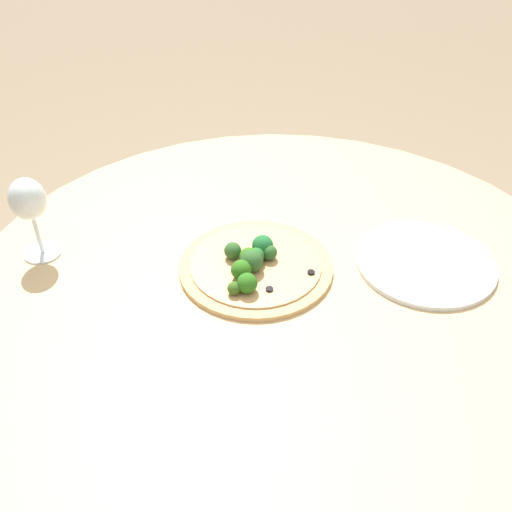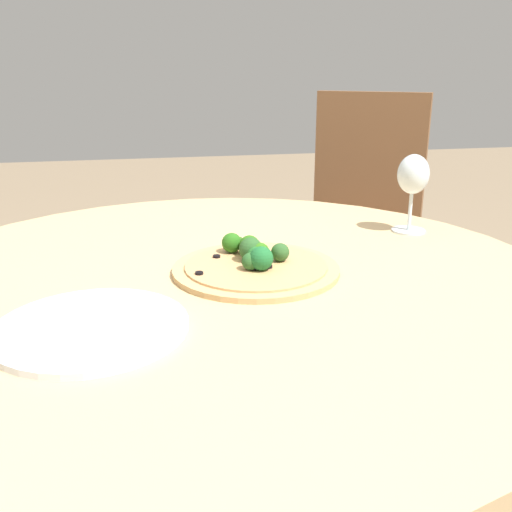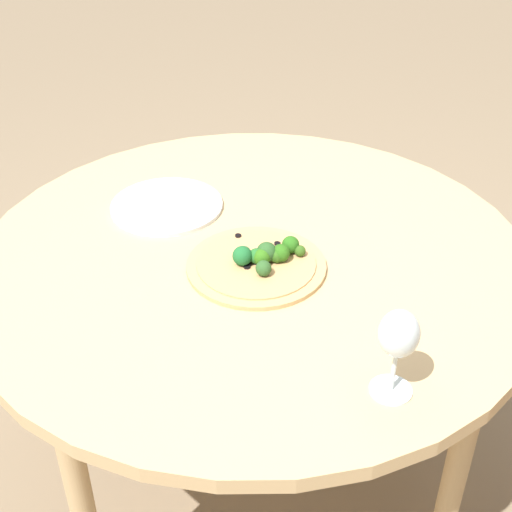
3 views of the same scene
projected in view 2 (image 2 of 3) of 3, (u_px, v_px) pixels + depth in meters
name	position (u px, v px, depth m)	size (l,w,h in m)	color
dining_table	(222.00, 305.00, 1.02)	(1.23, 1.23, 0.70)	tan
chair	(357.00, 232.00, 1.93)	(0.56, 0.56, 0.97)	brown
pizza	(255.00, 263.00, 1.02)	(0.30, 0.30, 0.06)	tan
wine_glass	(413.00, 178.00, 1.23)	(0.07, 0.07, 0.17)	silver
plate_near	(91.00, 328.00, 0.79)	(0.27, 0.27, 0.01)	silver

